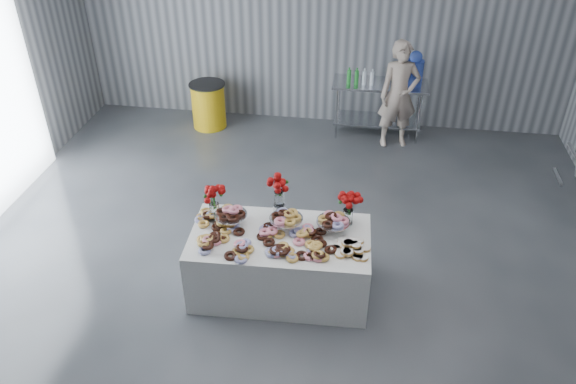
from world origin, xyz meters
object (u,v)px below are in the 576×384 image
(trash_barrel, at_px, (209,105))
(display_table, at_px, (280,263))
(person, at_px, (399,95))
(water_jug, at_px, (414,70))
(prep_table, at_px, (379,99))

(trash_barrel, bearing_deg, display_table, -64.00)
(display_table, xyz_separation_m, trash_barrel, (-1.84, 3.76, 0.01))
(display_table, distance_m, person, 3.86)
(water_jug, distance_m, person, 0.47)
(water_jug, bearing_deg, person, -124.60)
(water_jug, bearing_deg, trash_barrel, -177.51)
(display_table, relative_size, person, 1.12)
(prep_table, bearing_deg, trash_barrel, -177.07)
(prep_table, bearing_deg, display_table, -104.05)
(water_jug, height_order, trash_barrel, water_jug)
(display_table, distance_m, water_jug, 4.25)
(prep_table, distance_m, trash_barrel, 2.83)
(display_table, distance_m, prep_table, 4.04)
(prep_table, bearing_deg, person, -45.67)
(water_jug, xyz_separation_m, person, (-0.21, -0.30, -0.30))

